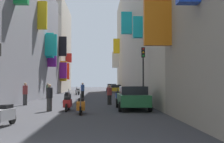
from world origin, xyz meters
TOP-DOWN VIEW (x-y plane):
  - ground_plane at (0.00, 30.00)m, footprint 140.00×140.00m
  - building_left_mid_a at (-7.99, 25.65)m, footprint 7.35×27.98m
  - building_left_mid_b at (-7.93, 41.35)m, footprint 7.15×3.41m
  - building_left_far at (-7.99, 51.67)m, footprint 7.26×16.64m
  - building_right_mid_a at (8.00, 27.76)m, footprint 7.22×33.97m
  - building_right_mid_b at (7.99, 52.38)m, footprint 7.32×15.25m
  - parked_car_green at (3.44, 13.31)m, footprint 1.96×4.39m
  - parked_car_grey at (3.53, 52.90)m, footprint 2.03×4.08m
  - parked_car_yellow at (3.91, 44.02)m, footprint 1.97×4.12m
  - scooter_black at (-1.53, 21.24)m, footprint 0.51×1.83m
  - scooter_orange at (0.32, 10.76)m, footprint 0.47×1.93m
  - scooter_white at (-1.79, 35.98)m, footprint 0.77×1.77m
  - scooter_silver at (-2.41, 6.15)m, footprint 0.66×1.88m
  - scooter_red at (-0.62, 12.65)m, footprint 0.44×1.93m
  - scooter_blue at (3.04, 22.65)m, footprint 0.47×1.81m
  - pedestrian_crossing at (-1.68, 12.42)m, footprint 0.53×0.53m
  - pedestrian_near_left at (2.08, 17.38)m, footprint 0.46×0.46m
  - pedestrian_near_right at (-4.32, 17.26)m, footprint 0.42×0.42m
  - pedestrian_mid_street at (-4.21, 26.41)m, footprint 0.53×0.53m
  - pedestrian_far_away at (-0.49, 25.90)m, footprint 0.51×0.51m
  - traffic_light_far_corner at (4.57, 16.48)m, footprint 0.26×0.34m

SIDE VIEW (x-z plane):
  - ground_plane at x=0.00m, z-range 0.00..0.00m
  - scooter_blue at x=3.04m, z-range -0.10..1.03m
  - scooter_black at x=-1.53m, z-range -0.10..1.03m
  - scooter_white at x=-1.79m, z-range -0.10..1.03m
  - scooter_silver at x=-2.41m, z-range -0.10..1.03m
  - scooter_orange at x=0.32m, z-range -0.10..1.03m
  - scooter_red at x=-0.62m, z-range -0.10..1.03m
  - parked_car_yellow at x=3.91m, z-range 0.05..1.37m
  - parked_car_grey at x=3.53m, z-range 0.04..1.45m
  - pedestrian_near_left at x=2.08m, z-range -0.01..1.53m
  - parked_car_green at x=3.44m, z-range 0.04..1.53m
  - pedestrian_crossing at x=-1.68m, z-range -0.01..1.63m
  - pedestrian_mid_street at x=-4.21m, z-range -0.01..1.63m
  - pedestrian_far_away at x=-0.49m, z-range 0.00..1.70m
  - pedestrian_near_right at x=-4.32m, z-range 0.00..1.72m
  - traffic_light_far_corner at x=4.57m, z-range 0.78..5.12m
  - building_left_mid_b at x=-7.93m, z-range -0.03..12.16m
  - building_left_mid_a at x=-7.99m, z-range 0.00..13.43m
  - building_left_far at x=-7.99m, z-range -0.01..16.26m
  - building_right_mid_b at x=7.99m, z-range -0.01..17.19m
  - building_right_mid_a at x=8.00m, z-range 0.00..17.94m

